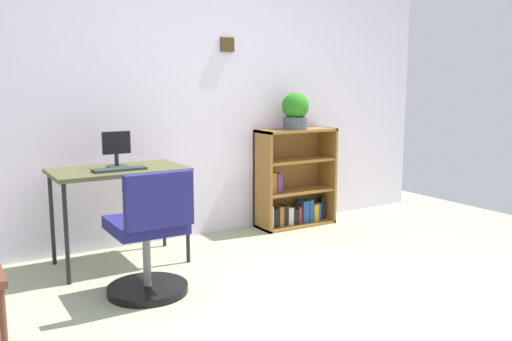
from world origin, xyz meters
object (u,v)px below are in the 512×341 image
at_px(keyboard, 119,169).
at_px(office_chair, 150,242).
at_px(bookshelf_low, 292,184).
at_px(monitor, 116,150).
at_px(desk, 118,177).
at_px(potted_plant_on_shelf, 295,111).

distance_m(keyboard, office_chair, 0.72).
relative_size(office_chair, bookshelf_low, 0.90).
bearing_deg(bookshelf_low, monitor, -172.92).
relative_size(keyboard, bookshelf_low, 0.41).
bearing_deg(bookshelf_low, desk, -171.47).
relative_size(desk, monitor, 3.59).
bearing_deg(monitor, potted_plant_on_shelf, 5.39).
bearing_deg(potted_plant_on_shelf, bookshelf_low, 76.92).
xyz_separation_m(bookshelf_low, potted_plant_on_shelf, (-0.01, -0.05, 0.70)).
relative_size(monitor, bookshelf_low, 0.29).
relative_size(keyboard, office_chair, 0.45).
xyz_separation_m(keyboard, bookshelf_low, (1.78, 0.37, -0.34)).
height_order(desk, keyboard, keyboard).
distance_m(keyboard, potted_plant_on_shelf, 1.83).
distance_m(office_chair, potted_plant_on_shelf, 2.14).
bearing_deg(keyboard, desk, 78.18).
xyz_separation_m(keyboard, office_chair, (-0.01, -0.61, -0.38)).
bearing_deg(potted_plant_on_shelf, desk, -173.13).
bearing_deg(desk, potted_plant_on_shelf, 6.87).
relative_size(desk, bookshelf_low, 1.04).
xyz_separation_m(monitor, bookshelf_low, (1.75, 0.22, -0.46)).
distance_m(monitor, potted_plant_on_shelf, 1.76).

